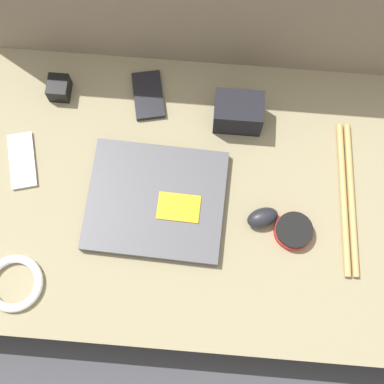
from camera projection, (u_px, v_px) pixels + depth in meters
name	position (u px, v px, depth m)	size (l,w,h in m)	color
ground_plane	(192.00, 211.00, 1.30)	(8.00, 8.00, 0.00)	#38383D
couch_seat	(192.00, 204.00, 1.23)	(1.02, 0.65, 0.14)	#847A5B
laptop	(156.00, 201.00, 1.15)	(0.30, 0.26, 0.03)	#47474C
computer_mouse	(263.00, 218.00, 1.13)	(0.08, 0.06, 0.04)	black
speaker_puck	(294.00, 231.00, 1.13)	(0.08, 0.08, 0.03)	red
phone_silver	(148.00, 95.00, 1.23)	(0.09, 0.13, 0.01)	black
phone_black	(22.00, 161.00, 1.18)	(0.09, 0.14, 0.01)	#B7B7BC
camera_pouch	(238.00, 113.00, 1.18)	(0.11, 0.07, 0.08)	black
charger_brick	(59.00, 88.00, 1.22)	(0.05, 0.05, 0.04)	black
cable_coil	(14.00, 283.00, 1.10)	(0.12, 0.12, 0.02)	white
drumstick_pair	(347.00, 198.00, 1.16)	(0.05, 0.34, 0.01)	tan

